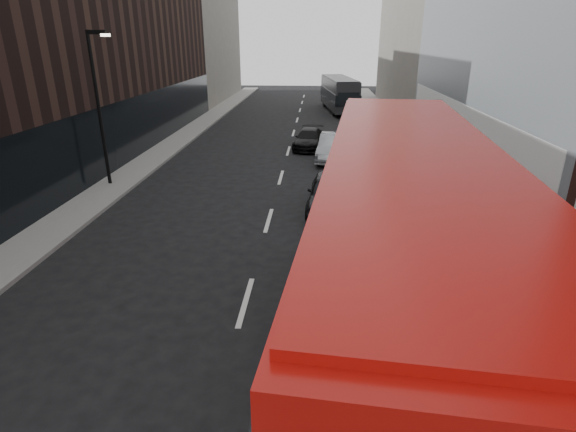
% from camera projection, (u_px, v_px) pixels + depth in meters
% --- Properties ---
extents(sidewalk_right, '(3.00, 80.00, 0.15)m').
position_uv_depth(sidewalk_right, '(408.00, 155.00, 27.70)').
color(sidewalk_right, slate).
rests_on(sidewalk_right, ground).
extents(sidewalk_left, '(2.00, 80.00, 0.15)m').
position_uv_depth(sidewalk_left, '(163.00, 152.00, 28.66)').
color(sidewalk_left, slate).
rests_on(sidewalk_left, ground).
extents(building_victorian, '(6.50, 24.00, 21.00)m').
position_uv_depth(building_victorian, '(423.00, 6.00, 41.57)').
color(building_victorian, '#67635B').
rests_on(building_victorian, ground).
extents(building_left_mid, '(5.00, 24.00, 14.00)m').
position_uv_depth(building_left_mid, '(126.00, 35.00, 30.97)').
color(building_left_mid, black).
rests_on(building_left_mid, ground).
extents(building_left_far, '(5.00, 20.00, 13.00)m').
position_uv_depth(building_left_far, '(204.00, 42.00, 51.57)').
color(building_left_far, '#67635B').
rests_on(building_left_far, ground).
extents(street_lamp, '(1.06, 0.22, 7.00)m').
position_uv_depth(street_lamp, '(99.00, 99.00, 20.67)').
color(street_lamp, black).
rests_on(street_lamp, sidewalk_left).
extents(red_bus, '(4.16, 12.83, 5.10)m').
position_uv_depth(red_bus, '(402.00, 256.00, 8.74)').
color(red_bus, '#A40E0A').
rests_on(red_bus, ground).
extents(grey_bus, '(3.66, 10.20, 3.24)m').
position_uv_depth(grey_bus, '(339.00, 93.00, 44.75)').
color(grey_bus, black).
rests_on(grey_bus, ground).
extents(car_a, '(2.12, 4.58, 1.52)m').
position_uv_depth(car_a, '(330.00, 192.00, 18.91)').
color(car_a, black).
rests_on(car_a, ground).
extents(car_b, '(2.22, 4.85, 1.54)m').
position_uv_depth(car_b, '(334.00, 147.00, 26.75)').
color(car_b, '#94989C').
rests_on(car_b, ground).
extents(car_c, '(2.21, 4.41, 1.23)m').
position_uv_depth(car_c, '(309.00, 139.00, 29.71)').
color(car_c, black).
rests_on(car_c, ground).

